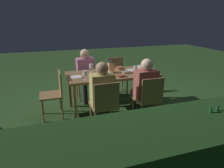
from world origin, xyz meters
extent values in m
plane|color=#2D5123|center=(0.00, 0.00, 0.00)|extent=(16.00, 16.00, 0.00)
cube|color=olive|center=(0.00, 0.00, 0.73)|extent=(1.75, 0.85, 0.04)
cube|color=olive|center=(-0.81, -0.36, 0.35)|extent=(0.05, 0.05, 0.71)
cube|color=olive|center=(0.81, -0.36, 0.35)|extent=(0.05, 0.05, 0.71)
cube|color=olive|center=(-0.81, 0.36, 0.35)|extent=(0.05, 0.05, 0.71)
cube|color=olive|center=(0.81, 0.36, 0.35)|extent=(0.05, 0.05, 0.71)
cube|color=#937047|center=(-0.39, 0.75, 0.43)|extent=(0.42, 0.40, 0.03)
cube|color=#937047|center=(-0.39, 0.93, 0.66)|extent=(0.40, 0.03, 0.42)
cylinder|color=#937047|center=(-0.21, 0.58, 0.21)|extent=(0.03, 0.03, 0.42)
cylinder|color=#937047|center=(-0.57, 0.58, 0.21)|extent=(0.03, 0.03, 0.42)
cylinder|color=#937047|center=(-0.21, 0.92, 0.21)|extent=(0.03, 0.03, 0.42)
cylinder|color=#937047|center=(-0.57, 0.92, 0.21)|extent=(0.03, 0.03, 0.42)
cube|color=#9E4C47|center=(-0.39, 0.69, 0.70)|extent=(0.38, 0.24, 0.50)
sphere|color=beige|center=(-0.39, 0.69, 1.04)|extent=(0.21, 0.21, 0.21)
cylinder|color=#9E4C47|center=(-0.30, 0.55, 0.46)|extent=(0.13, 0.36, 0.13)
cylinder|color=#9E4C47|center=(-0.48, 0.55, 0.46)|extent=(0.13, 0.36, 0.13)
cylinder|color=#333338|center=(-0.30, 0.39, 0.23)|extent=(0.11, 0.11, 0.45)
cylinder|color=#333338|center=(-0.48, 0.39, 0.23)|extent=(0.11, 0.11, 0.45)
cube|color=#937047|center=(1.20, 0.00, 0.43)|extent=(0.40, 0.42, 0.03)
cube|color=#937047|center=(1.01, 0.00, 0.66)|extent=(0.03, 0.40, 0.42)
cylinder|color=#937047|center=(1.37, 0.18, 0.21)|extent=(0.03, 0.03, 0.42)
cylinder|color=#937047|center=(1.37, -0.18, 0.21)|extent=(0.03, 0.03, 0.42)
cylinder|color=#937047|center=(1.03, 0.18, 0.21)|extent=(0.03, 0.03, 0.42)
cylinder|color=#937047|center=(1.03, -0.18, 0.21)|extent=(0.03, 0.03, 0.42)
cube|color=#937047|center=(-0.39, -0.75, 0.43)|extent=(0.42, 0.40, 0.03)
cube|color=#937047|center=(-0.39, -0.93, 0.66)|extent=(0.40, 0.02, 0.42)
cylinder|color=#937047|center=(-0.57, -0.58, 0.21)|extent=(0.03, 0.03, 0.42)
cylinder|color=#937047|center=(-0.21, -0.58, 0.21)|extent=(0.03, 0.03, 0.42)
cylinder|color=#937047|center=(-0.57, -0.92, 0.21)|extent=(0.03, 0.03, 0.42)
cylinder|color=#937047|center=(-0.21, -0.92, 0.21)|extent=(0.03, 0.03, 0.42)
cube|color=#937047|center=(0.39, 0.75, 0.43)|extent=(0.42, 0.40, 0.03)
cube|color=#937047|center=(0.39, 0.93, 0.66)|extent=(0.40, 0.03, 0.42)
cylinder|color=#937047|center=(0.57, 0.58, 0.21)|extent=(0.03, 0.03, 0.42)
cylinder|color=#937047|center=(0.21, 0.58, 0.21)|extent=(0.03, 0.03, 0.42)
cylinder|color=#937047|center=(0.57, 0.92, 0.21)|extent=(0.03, 0.03, 0.42)
cylinder|color=#937047|center=(0.21, 0.92, 0.21)|extent=(0.03, 0.03, 0.42)
cube|color=tan|center=(0.39, 0.69, 0.70)|extent=(0.38, 0.24, 0.50)
sphere|color=tan|center=(0.39, 0.69, 1.04)|extent=(0.21, 0.21, 0.21)
cylinder|color=tan|center=(0.48, 0.55, 0.46)|extent=(0.13, 0.36, 0.13)
cylinder|color=tan|center=(0.30, 0.55, 0.46)|extent=(0.13, 0.36, 0.13)
cylinder|color=#333338|center=(0.48, 0.39, 0.23)|extent=(0.11, 0.11, 0.45)
cylinder|color=#333338|center=(0.30, 0.39, 0.23)|extent=(0.11, 0.11, 0.45)
cube|color=#937047|center=(0.39, -0.75, 0.43)|extent=(0.42, 0.40, 0.03)
cube|color=#937047|center=(0.39, -0.93, 0.66)|extent=(0.40, 0.02, 0.42)
cylinder|color=#937047|center=(0.21, -0.58, 0.21)|extent=(0.03, 0.03, 0.42)
cylinder|color=#937047|center=(0.57, -0.58, 0.21)|extent=(0.03, 0.03, 0.42)
cylinder|color=#937047|center=(0.21, -0.92, 0.21)|extent=(0.03, 0.03, 0.42)
cylinder|color=#937047|center=(0.57, -0.92, 0.21)|extent=(0.03, 0.03, 0.42)
cube|color=#C675A3|center=(0.39, -0.69, 0.70)|extent=(0.38, 0.24, 0.50)
sphere|color=#D1A889|center=(0.39, -0.69, 1.04)|extent=(0.21, 0.21, 0.21)
cylinder|color=#C675A3|center=(0.30, -0.55, 0.46)|extent=(0.13, 0.36, 0.13)
cylinder|color=#C675A3|center=(0.48, -0.55, 0.46)|extent=(0.13, 0.36, 0.13)
cylinder|color=#333338|center=(0.30, -0.39, 0.23)|extent=(0.11, 0.11, 0.45)
cylinder|color=#333338|center=(0.48, -0.39, 0.23)|extent=(0.11, 0.11, 0.45)
cube|color=black|center=(0.01, -0.04, 0.76)|extent=(0.12, 0.12, 0.01)
cube|color=#F9D17A|center=(0.01, -0.04, 0.87)|extent=(0.11, 0.11, 0.20)
cone|color=black|center=(0.01, -0.04, 0.99)|extent=(0.15, 0.15, 0.05)
cylinder|color=#144723|center=(0.30, 0.03, 0.85)|extent=(0.07, 0.07, 0.20)
cylinder|color=#144723|center=(0.30, 0.03, 1.00)|extent=(0.03, 0.03, 0.09)
cylinder|color=silver|center=(0.37, -0.19, 0.76)|extent=(0.06, 0.06, 0.00)
cylinder|color=silver|center=(0.37, -0.19, 0.80)|extent=(0.01, 0.01, 0.08)
cylinder|color=silver|center=(0.37, -0.19, 0.88)|extent=(0.08, 0.08, 0.08)
cylinder|color=maroon|center=(0.37, -0.19, 0.86)|extent=(0.07, 0.07, 0.03)
cylinder|color=silver|center=(-0.40, 0.23, 0.76)|extent=(0.06, 0.06, 0.00)
cylinder|color=silver|center=(-0.40, 0.23, 0.80)|extent=(0.01, 0.01, 0.08)
cylinder|color=silver|center=(-0.40, 0.23, 0.88)|extent=(0.08, 0.08, 0.08)
cylinder|color=maroon|center=(-0.40, 0.23, 0.86)|extent=(0.07, 0.07, 0.03)
cylinder|color=silver|center=(0.59, 0.29, 0.76)|extent=(0.06, 0.06, 0.00)
cylinder|color=silver|center=(0.59, 0.29, 0.80)|extent=(0.01, 0.01, 0.08)
cylinder|color=silver|center=(0.59, 0.29, 0.88)|extent=(0.08, 0.08, 0.08)
cylinder|color=maroon|center=(0.59, 0.29, 0.86)|extent=(0.07, 0.07, 0.03)
cylinder|color=white|center=(-0.43, -0.05, 0.76)|extent=(0.24, 0.24, 0.01)
cylinder|color=white|center=(0.71, 0.07, 0.76)|extent=(0.22, 0.22, 0.01)
cylinder|color=silver|center=(-0.73, -0.19, 0.78)|extent=(0.16, 0.16, 0.05)
cylinder|color=#424C1E|center=(-0.73, -0.19, 0.79)|extent=(0.14, 0.14, 0.02)
cylinder|color=#BCAD8E|center=(-0.24, 0.11, 0.78)|extent=(0.14, 0.14, 0.05)
cylinder|color=tan|center=(-0.24, 0.11, 0.79)|extent=(0.11, 0.11, 0.01)
cylinder|color=#9E5138|center=(-0.26, -0.24, 0.78)|extent=(0.16, 0.16, 0.06)
cylinder|color=#477533|center=(-0.26, -0.24, 0.79)|extent=(0.13, 0.13, 0.02)
cylinder|color=#9E5138|center=(-0.07, 0.28, 0.78)|extent=(0.16, 0.16, 0.04)
cylinder|color=beige|center=(-0.07, 0.28, 0.78)|extent=(0.14, 0.14, 0.01)
cylinder|color=#9E7A51|center=(-0.29, 2.30, 0.63)|extent=(0.54, 0.54, 0.03)
cylinder|color=#9E7A51|center=(-0.29, 2.30, 0.31)|extent=(0.07, 0.07, 0.61)
cylinder|color=#B2B7BF|center=(-0.29, 2.30, 0.73)|extent=(0.26, 0.26, 0.17)
cylinder|color=white|center=(-0.29, 2.30, 0.78)|extent=(0.23, 0.23, 0.04)
cylinder|color=#195128|center=(-0.33, 2.30, 0.82)|extent=(0.07, 0.07, 0.16)
cylinder|color=#195128|center=(-0.33, 2.30, 0.95)|extent=(0.03, 0.03, 0.09)
cylinder|color=#195128|center=(-0.24, 2.31, 0.82)|extent=(0.07, 0.07, 0.16)
cylinder|color=#195128|center=(-0.24, 2.31, 0.95)|extent=(0.03, 0.03, 0.09)
cube|color=#1E4219|center=(0.00, 2.39, 0.47)|extent=(6.33, 0.75, 0.94)
camera|label=1|loc=(1.25, 3.74, 1.84)|focal=33.13mm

